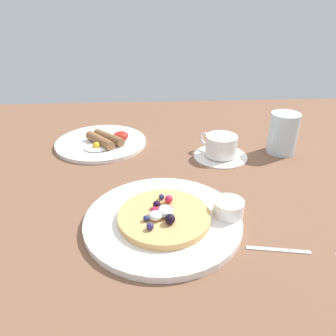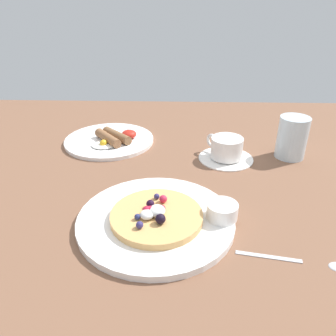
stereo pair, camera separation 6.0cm
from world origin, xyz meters
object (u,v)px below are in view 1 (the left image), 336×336
at_px(syrup_ramekin, 228,208).
at_px(coffee_saucer, 220,156).
at_px(coffee_cup, 221,145).
at_px(teaspoon, 318,252).
at_px(breakfast_plate, 101,143).
at_px(pancake_plate, 163,220).
at_px(water_glass, 283,133).

xyz_separation_m(syrup_ramekin, coffee_saucer, (0.04, 0.27, -0.03)).
bearing_deg(coffee_cup, teaspoon, -76.25).
relative_size(breakfast_plate, coffee_saucer, 1.80).
bearing_deg(syrup_ramekin, teaspoon, -37.12).
height_order(coffee_saucer, coffee_cup, coffee_cup).
height_order(pancake_plate, breakfast_plate, pancake_plate).
relative_size(pancake_plate, coffee_cup, 3.13).
bearing_deg(coffee_saucer, coffee_cup, 132.74).
xyz_separation_m(coffee_saucer, water_glass, (0.17, 0.02, 0.05)).
relative_size(pancake_plate, water_glass, 2.72).
height_order(pancake_plate, coffee_saucer, pancake_plate).
bearing_deg(breakfast_plate, coffee_saucer, -17.09).
distance_m(pancake_plate, water_glass, 0.44).
bearing_deg(pancake_plate, syrup_ramekin, 1.29).
xyz_separation_m(syrup_ramekin, breakfast_plate, (-0.28, 0.37, -0.02)).
bearing_deg(teaspoon, breakfast_plate, 131.32).
height_order(pancake_plate, coffee_cup, coffee_cup).
bearing_deg(coffee_saucer, pancake_plate, -120.96).
xyz_separation_m(breakfast_plate, water_glass, (0.49, -0.08, 0.05)).
height_order(pancake_plate, water_glass, water_glass).
bearing_deg(syrup_ramekin, coffee_saucer, 81.35).
height_order(breakfast_plate, coffee_cup, coffee_cup).
bearing_deg(breakfast_plate, coffee_cup, -16.96).
relative_size(syrup_ramekin, teaspoon, 0.34).
bearing_deg(water_glass, coffee_cup, -173.35).
distance_m(pancake_plate, syrup_ramekin, 0.12).
relative_size(breakfast_plate, teaspoon, 1.47).
relative_size(pancake_plate, teaspoon, 1.71).
relative_size(coffee_saucer, water_glass, 1.30).
bearing_deg(pancake_plate, teaspoon, -20.78).
bearing_deg(water_glass, syrup_ramekin, -125.62).
bearing_deg(syrup_ramekin, water_glass, 54.38).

